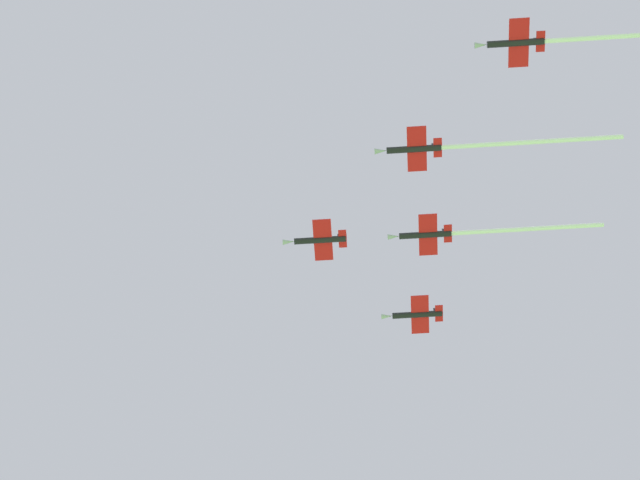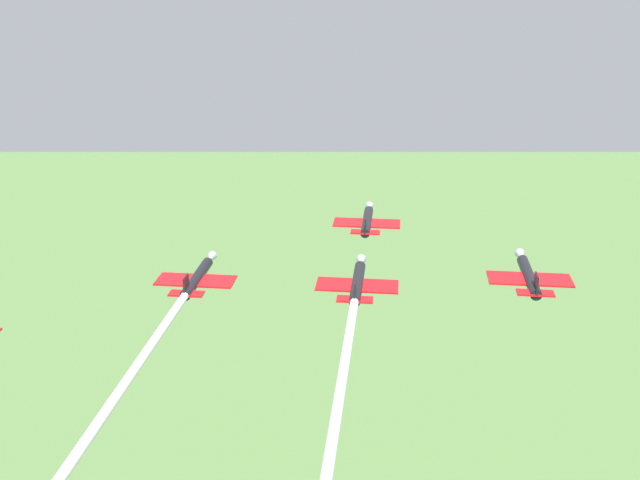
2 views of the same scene
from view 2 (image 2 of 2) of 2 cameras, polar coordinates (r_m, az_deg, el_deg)
The scene contains 4 objects.
jet_lead at distance 108.14m, azimuth 3.60°, elevation 1.48°, with size 9.92×13.50×2.80m.
jet_port_inner at distance 83.40m, azimuth -11.32°, elevation -5.77°, with size 10.19×48.48×2.80m.
jet_starboard_inner at distance 90.59m, azimuth 15.58°, elevation -2.62°, with size 9.92×13.50×2.80m.
jet_port_outer at distance 79.19m, azimuth 2.45°, elevation -5.90°, with size 9.92×44.20×2.80m.
Camera 2 is at (3.78, -120.56, 229.41)m, focal length 42.08 mm.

